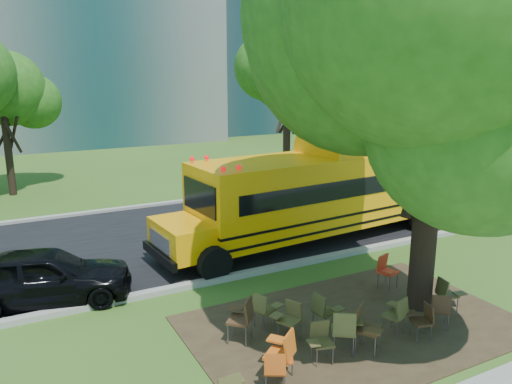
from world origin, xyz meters
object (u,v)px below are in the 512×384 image
chair_2 (283,350)px  chair_8 (243,315)px  chair_6 (423,317)px  chair_13 (420,288)px  school_bus (338,188)px  chair_3 (320,338)px  chair_7 (441,307)px  black_car (44,276)px  chair_5 (365,324)px  chair_15 (386,268)px  chair_11 (397,312)px  chair_12 (447,292)px  chair_4 (345,328)px  chair_9 (289,316)px  chair_14 (264,307)px  chair_10 (324,309)px  chair_1 (276,367)px  main_tree (437,83)px

chair_2 → chair_8: 1.49m
chair_6 → chair_8: 3.67m
chair_8 → chair_13: (4.31, -0.51, -0.11)m
school_bus → chair_3: 7.75m
chair_7 → black_car: black_car is taller
chair_5 → chair_15: size_ratio=1.12×
chair_3 → chair_11: size_ratio=0.93×
chair_13 → chair_7: bearing=-103.2°
chair_6 → chair_11: 0.51m
chair_5 → chair_12: (2.73, 0.45, -0.10)m
chair_4 → chair_12: size_ratio=1.14×
chair_9 → chair_15: 3.55m
chair_6 → chair_14: size_ratio=0.96×
school_bus → chair_10: size_ratio=13.43×
chair_10 → chair_7: bearing=59.2°
chair_2 → chair_6: size_ratio=1.25×
chair_12 → chair_14: size_ratio=1.02×
chair_2 → chair_9: size_ratio=1.20×
school_bus → chair_15: 4.41m
chair_2 → chair_3: (0.93, 0.18, -0.11)m
chair_1 → chair_10: bearing=63.8°
chair_10 → black_car: bearing=-136.2°
chair_5 → black_car: bearing=-80.4°
chair_1 → chair_13: (4.52, 1.22, -0.00)m
chair_1 → chair_10: 2.28m
chair_4 → chair_9: bearing=154.7°
chair_13 → chair_5: bearing=-151.5°
main_tree → chair_4: 5.36m
chair_9 → black_car: black_car is taller
chair_8 → chair_9: (0.91, -0.32, -0.09)m
chair_10 → chair_15: size_ratio=0.99×
chair_7 → chair_12: same height
chair_3 → chair_13: size_ratio=1.02×
chair_8 → chair_10: chair_8 is taller
chair_12 → chair_15: size_ratio=0.94×
chair_7 → chair_8: (-3.95, 1.47, 0.09)m
chair_13 → chair_15: size_ratio=0.90×
chair_7 → chair_8: bearing=-161.2°
main_tree → chair_13: main_tree is taller
school_bus → chair_4: size_ratio=12.40×
chair_7 → chair_11: bearing=-154.0°
chair_8 → chair_11: chair_8 is taller
main_tree → chair_8: (-4.29, 0.53, -4.51)m
chair_6 → black_car: bearing=68.0°
chair_10 → black_car: size_ratio=0.22×
chair_1 → black_car: 6.33m
chair_9 → chair_13: chair_9 is taller
main_tree → chair_5: main_tree is taller
school_bus → chair_13: school_bus is taller
chair_1 → chair_6: (3.52, 0.14, -0.01)m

